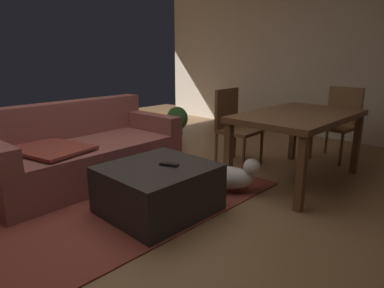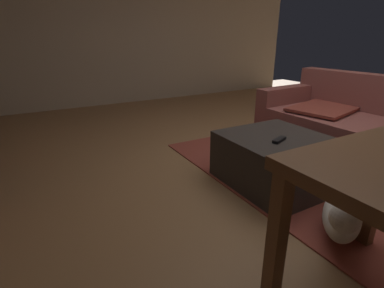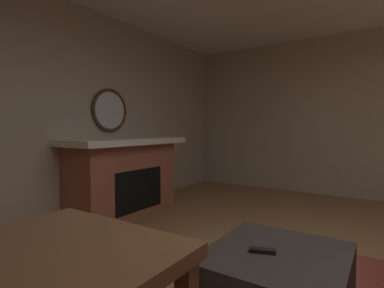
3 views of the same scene
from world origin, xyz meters
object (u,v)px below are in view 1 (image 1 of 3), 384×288
Objects in this scene: dining_chair_north at (233,123)px; dining_chair_east at (339,119)px; couch at (82,153)px; dining_table at (299,121)px; tv_remote at (169,165)px; small_dog at (230,176)px; ottoman_coffee_table at (158,189)px; potted_plant at (177,119)px.

dining_chair_north and dining_chair_east have the same top height.
dining_table is (1.59, -1.70, 0.36)m from couch.
dining_chair_north reaches higher than tv_remote.
dining_chair_north is 1.02m from small_dog.
couch reaches higher than ottoman_coffee_table.
ottoman_coffee_table is at bearing 109.91° from tv_remote.
dining_chair_east is (2.68, -0.49, 0.31)m from ottoman_coffee_table.
tv_remote is 1.54m from dining_chair_north.
dining_chair_north is (1.47, 0.43, 0.09)m from tv_remote.
couch is 3.22m from dining_chair_east.
ottoman_coffee_table is 0.78m from small_dog.
couch is 1.22m from ottoman_coffee_table.
ottoman_coffee_table is at bearing -137.04° from potted_plant.
dining_chair_east reaches higher than potted_plant.
small_dog is (-1.92, 0.29, -0.34)m from dining_chair_east.
dining_table is 1.60× the size of dining_chair_north.
dining_table is 2.62× the size of small_dog.
dining_chair_east is at bearing -30.31° from tv_remote.
couch reaches higher than potted_plant.
potted_plant is (-0.54, 2.48, -0.25)m from dining_chair_east.
dining_table is 3.06× the size of potted_plant.
dining_chair_north reaches higher than dining_table.
tv_remote reaches higher than small_dog.
dining_chair_east is at bearing -32.05° from couch.
ottoman_coffee_table is 0.93× the size of dining_chair_east.
tv_remote is at bearing 169.43° from small_dog.
couch is 1.63m from small_dog.
dining_chair_north is 1.42m from dining_chair_east.
small_dog is at bearing -60.56° from couch.
dining_table is at bearing -36.70° from tv_remote.
dining_chair_north is 1.64× the size of small_dog.
dining_chair_east is 1.64× the size of small_dog.
dining_table is at bearing -46.91° from couch.
couch is 1.38× the size of dining_table.
dining_chair_east is at bearing -36.79° from dining_chair_north.
tv_remote is 1.55m from dining_table.
couch is at bearing 92.14° from ottoman_coffee_table.
small_dog is (-1.38, -2.19, -0.09)m from potted_plant.
potted_plant is 2.59m from small_dog.
tv_remote is 0.75m from small_dog.
tv_remote is 0.17× the size of dining_chair_east.
ottoman_coffee_table is 5.42× the size of tv_remote.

